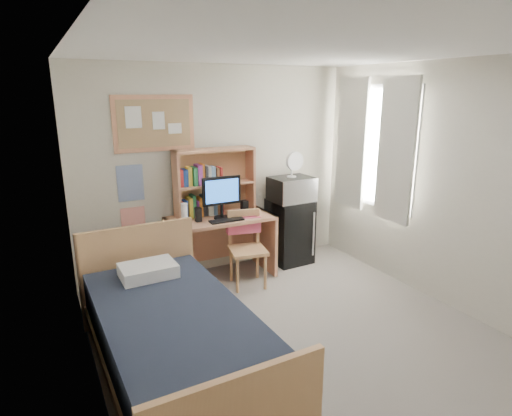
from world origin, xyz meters
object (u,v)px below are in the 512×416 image
desk_chair (248,250)px  microwave (291,189)px  bulletin_board (154,123)px  speaker_left (198,215)px  speaker_right (244,208)px  monitor (222,198)px  desk_fan (292,166)px  desk (221,247)px  bed (176,346)px  mini_fridge (290,231)px

desk_chair → microwave: 1.10m
bulletin_board → microwave: 1.94m
microwave → bulletin_board: bearing=168.5°
speaker_left → speaker_right: (0.60, -0.01, 0.01)m
monitor → microwave: monitor is taller
speaker_right → desk_fan: (0.74, 0.11, 0.45)m
desk → speaker_right: speaker_right is taller
desk_chair → speaker_left: (-0.50, 0.30, 0.42)m
desk_chair → bulletin_board: bearing=153.0°
desk → desk_chair: 0.41m
monitor → microwave: size_ratio=0.93×
desk → speaker_left: 0.57m
bed → desk_fan: desk_fan is taller
bulletin_board → bed: 2.60m
desk_chair → speaker_right: speaker_right is taller
speaker_right → desk_chair: bearing=-108.9°
desk_chair → bed: desk_chair is taller
mini_fridge → monitor: (-1.04, -0.12, 0.62)m
desk_chair → mini_fridge: bearing=38.0°
desk → bed: 2.00m
microwave → monitor: bearing=-176.6°
mini_fridge → desk_fan: desk_fan is taller
mini_fridge → microwave: microwave is taller
desk → desk_chair: size_ratio=1.40×
microwave → bed: bearing=-143.7°
desk_chair → desk_fan: size_ratio=2.99×
monitor → desk_fan: bearing=6.2°
speaker_right → bed: bearing=-130.6°
bulletin_board → bed: (-0.44, -1.99, -1.61)m
mini_fridge → bed: (-2.14, -1.73, -0.13)m
desk → bed: size_ratio=0.57×
bed → microwave: (2.15, 1.71, 0.72)m
speaker_right → microwave: size_ratio=0.34×
bulletin_board → desk_fan: size_ratio=3.09×
mini_fridge → microwave: (0.00, -0.02, 0.59)m
desk_fan → desk_chair: bearing=-156.9°
monitor → desk: bearing=90.0°
speaker_left → bulletin_board: bearing=133.8°
speaker_right → mini_fridge: bearing=10.2°
mini_fridge → bed: mini_fridge is taller
bulletin_board → speaker_left: 1.16m
speaker_right → monitor: bearing=180.0°
monitor → microwave: 1.05m
desk → monitor: bearing=-90.0°
desk_chair → monitor: size_ratio=1.79×
bed → desk_fan: bearing=37.3°
monitor → mini_fridge: bearing=7.3°
mini_fridge → speaker_right: speaker_right is taller
microwave → desk_chair: bearing=-156.9°
desk → monitor: monitor is taller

